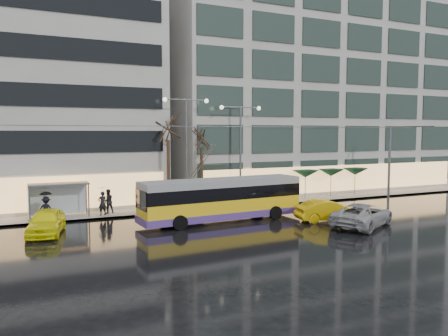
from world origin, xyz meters
TOP-DOWN VIEW (x-y plane):
  - ground at (0.00, 0.00)m, footprint 140.00×140.00m
  - sidewalk at (2.00, 14.00)m, footprint 80.00×10.00m
  - kerb at (2.00, 9.05)m, footprint 80.00×0.10m
  - building_right at (19.00, 19.00)m, footprint 32.00×14.00m
  - trolleybus at (2.56, 4.83)m, footprint 12.11×4.90m
  - catenary at (1.00, 7.94)m, footprint 42.24×5.12m
  - bus_shelter at (-8.38, 10.69)m, footprint 4.20×1.60m
  - street_lamp_near at (2.00, 10.80)m, footprint 3.96×0.36m
  - street_lamp_far at (7.00, 10.80)m, footprint 3.96×0.36m
  - tree_a at (0.50, 11.00)m, footprint 3.20×3.20m
  - tree_b at (3.50, 11.20)m, footprint 3.20×3.20m
  - parasol_a at (14.00, 11.00)m, footprint 2.50×2.50m
  - parasol_b at (17.00, 11.00)m, footprint 2.50×2.50m
  - parasol_c at (20.00, 11.00)m, footprint 2.50×2.50m
  - taxi_a at (-9.08, 5.66)m, footprint 2.84×5.01m
  - taxi_b at (9.57, 1.83)m, footprint 4.85×2.42m
  - sedan_silver at (10.50, -0.70)m, footprint 6.29×4.95m
  - pedestrian_a at (-5.00, 9.95)m, footprint 1.16×1.18m
  - pedestrian_b at (-4.49, 10.61)m, footprint 1.04×0.89m
  - pedestrian_c at (-8.94, 9.40)m, footprint 1.27×1.06m

SIDE VIEW (x-z plane):
  - ground at x=0.00m, z-range 0.00..0.00m
  - sidewalk at x=2.00m, z-range 0.00..0.15m
  - kerb at x=2.00m, z-range 0.00..0.15m
  - taxi_b at x=9.57m, z-range 0.00..1.53m
  - sedan_silver at x=10.50m, z-range 0.00..1.59m
  - taxi_a at x=-9.08m, z-range 0.00..1.61m
  - pedestrian_b at x=-4.49m, z-range 0.15..2.02m
  - pedestrian_c at x=-8.94m, z-range 0.21..2.32m
  - trolleybus at x=2.56m, z-range -1.27..4.28m
  - pedestrian_a at x=-5.00m, z-range 0.48..2.67m
  - bus_shelter at x=-8.38m, z-range 0.71..3.22m
  - parasol_a at x=14.00m, z-range 1.12..3.77m
  - parasol_b at x=17.00m, z-range 1.12..3.77m
  - parasol_c at x=20.00m, z-range 1.12..3.77m
  - catenary at x=1.00m, z-range 0.75..7.75m
  - street_lamp_far at x=7.00m, z-range 1.45..9.98m
  - street_lamp_near at x=2.00m, z-range 1.48..10.51m
  - tree_b at x=3.50m, z-range 2.55..10.25m
  - tree_a at x=0.50m, z-range 2.89..11.29m
  - building_right at x=19.00m, z-range 0.15..25.15m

